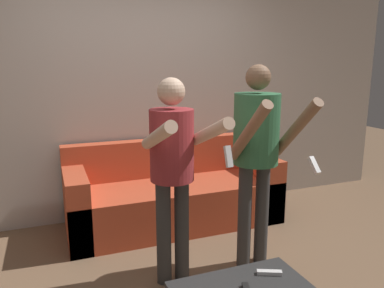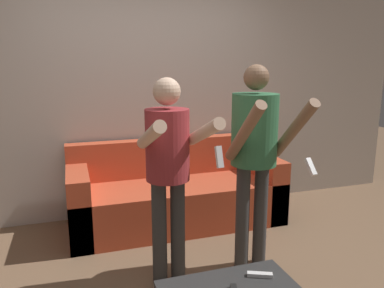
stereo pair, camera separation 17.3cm
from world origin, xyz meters
name	(u,v)px [view 1 (the left image)]	position (x,y,z in m)	size (l,w,h in m)	color
wall_back	(138,91)	(0.00, 1.63, 1.35)	(6.40, 0.06, 2.70)	beige
couch	(174,196)	(0.24, 1.20, 0.29)	(2.13, 0.81, 0.84)	#C64C2D
person_standing_left	(173,160)	(-0.11, 0.16, 0.95)	(0.44, 0.73, 1.54)	#383838
person_standing_right	(257,144)	(0.58, 0.17, 1.02)	(0.47, 0.69, 1.62)	#383838
remote_far	(269,273)	(0.27, -0.55, 0.39)	(0.15, 0.10, 0.02)	white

